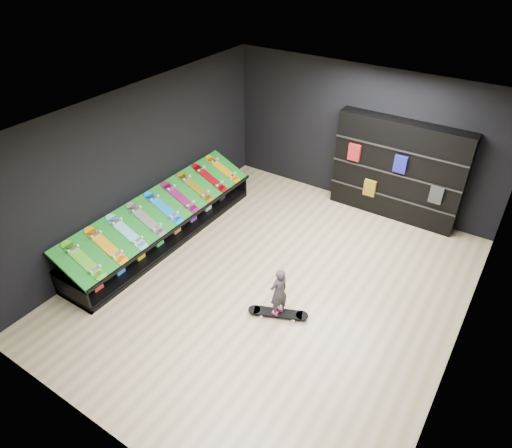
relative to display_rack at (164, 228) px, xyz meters
The scene contains 20 objects.
floor 2.56m from the display_rack, ahead, with size 6.00×7.00×0.01m, color tan.
ceiling 3.75m from the display_rack, ahead, with size 6.00×7.00×0.01m, color white.
wall_back 4.51m from the display_rack, 53.92° to the left, with size 6.00×0.02×3.00m, color black.
wall_front 4.51m from the display_rack, 53.92° to the right, with size 6.00×0.02×3.00m, color black.
wall_left 1.33m from the display_rack, behind, with size 0.02×7.00×3.00m, color black.
wall_right 5.69m from the display_rack, ahead, with size 0.02×7.00×3.00m, color black.
display_rack is the anchor object (origin of this frame).
turf_ramp 0.46m from the display_rack, ahead, with size 1.00×4.50×0.04m, color #0F6517.
back_shelving 4.86m from the display_rack, 43.81° to the left, with size 2.65×0.31×2.12m, color black.
floor_skateboard 3.07m from the display_rack, 11.32° to the right, with size 0.98×0.22×0.09m, color black, non-canonical shape.
child 3.06m from the display_rack, 11.32° to the right, with size 0.20×0.14×0.53m, color black.
display_board_0 1.96m from the display_rack, 88.11° to the right, with size 0.98×0.22×0.09m, color green, non-canonical shape.
display_board_1 1.51m from the display_rack, 87.48° to the right, with size 0.98×0.22×0.09m, color orange, non-canonical shape.
display_board_2 1.07m from the display_rack, 86.23° to the right, with size 0.98×0.22×0.09m, color #0CB2E5, non-canonical shape.
display_board_3 0.68m from the display_rack, 82.48° to the right, with size 0.98×0.22×0.09m, color black, non-canonical shape.
display_board_4 0.49m from the display_rack, ahead, with size 0.98×0.22×0.09m, color blue, non-canonical shape.
display_board_5 0.68m from the display_rack, 82.48° to the left, with size 0.98×0.22×0.09m, color #E5198C, non-canonical shape.
display_board_6 1.07m from the display_rack, 86.23° to the left, with size 0.98×0.22×0.09m, color yellow, non-canonical shape.
display_board_7 1.51m from the display_rack, 87.48° to the left, with size 0.98×0.22×0.09m, color red, non-canonical shape.
display_board_8 1.96m from the display_rack, 88.11° to the left, with size 0.98×0.22×0.09m, color yellow, non-canonical shape.
Camera 1 is at (3.03, -5.19, 5.44)m, focal length 32.00 mm.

